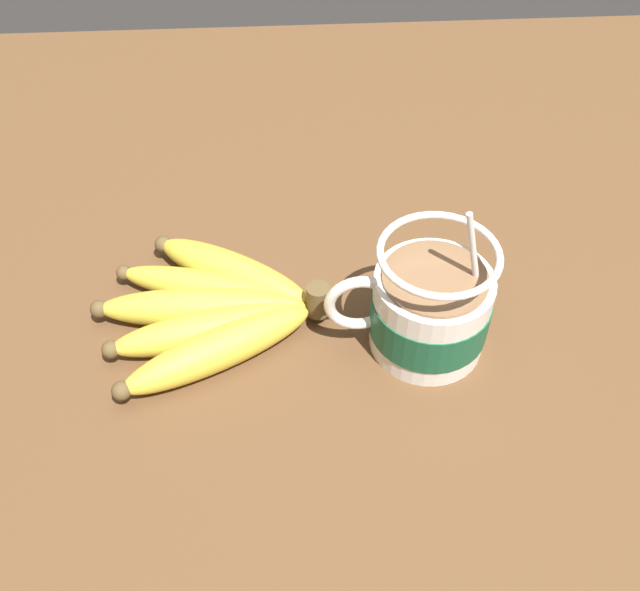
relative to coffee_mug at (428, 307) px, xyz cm
name	(u,v)px	position (x,y,z in cm)	size (l,w,h in cm)	color
table	(380,355)	(3.64, 0.13, -5.76)	(116.80, 116.80, 3.18)	brown
coffee_mug	(428,307)	(0.00, 0.00, 0.00)	(13.60, 9.78, 14.19)	white
banana_bunch	(216,309)	(17.67, -3.09, -2.45)	(20.59, 19.74, 4.07)	brown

